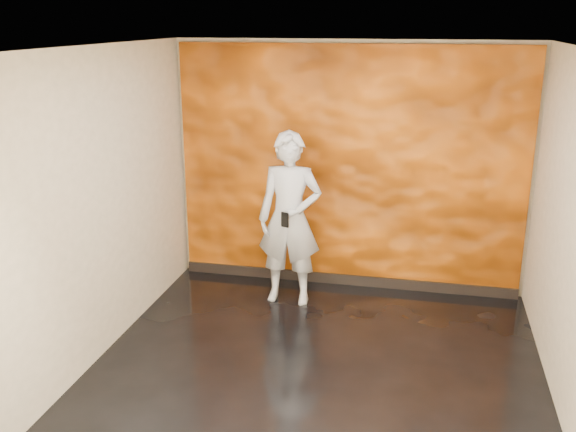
% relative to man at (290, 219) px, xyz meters
% --- Properties ---
extents(room, '(4.02, 4.02, 2.81)m').
position_rel_man_xyz_m(room, '(0.55, -1.36, 0.45)').
color(room, black).
rests_on(room, ground).
extents(feature_wall, '(3.90, 0.06, 2.75)m').
position_rel_man_xyz_m(feature_wall, '(0.55, 0.60, 0.43)').
color(feature_wall, orange).
rests_on(feature_wall, ground).
extents(baseboard, '(3.90, 0.04, 0.12)m').
position_rel_man_xyz_m(baseboard, '(0.55, 0.56, -0.89)').
color(baseboard, black).
rests_on(baseboard, ground).
extents(man, '(0.69, 0.46, 1.89)m').
position_rel_man_xyz_m(man, '(0.00, 0.00, 0.00)').
color(man, '#9396A1').
rests_on(man, ground).
extents(phone, '(0.08, 0.05, 0.16)m').
position_rel_man_xyz_m(phone, '(0.01, -0.28, 0.08)').
color(phone, black).
rests_on(phone, man).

